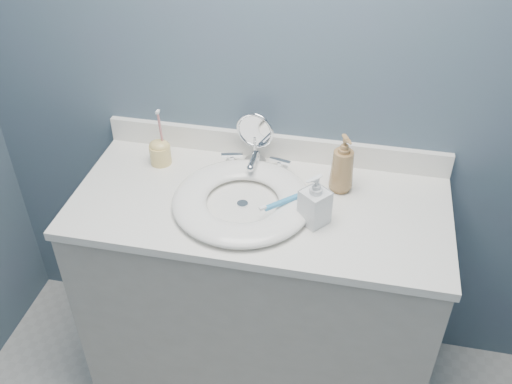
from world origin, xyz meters
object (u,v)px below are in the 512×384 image
(makeup_mirror, at_px, (255,136))
(soap_bottle_amber, at_px, (343,164))
(soap_bottle_clear, at_px, (315,199))
(toothbrush_holder, at_px, (160,151))

(makeup_mirror, xyz_separation_m, soap_bottle_amber, (0.31, -0.10, -0.01))
(makeup_mirror, height_order, soap_bottle_clear, makeup_mirror)
(soap_bottle_amber, relative_size, toothbrush_holder, 0.96)
(toothbrush_holder, bearing_deg, soap_bottle_amber, -2.30)
(soap_bottle_amber, height_order, soap_bottle_clear, soap_bottle_amber)
(toothbrush_holder, bearing_deg, makeup_mirror, 12.13)
(makeup_mirror, bearing_deg, soap_bottle_amber, -7.97)
(soap_bottle_amber, distance_m, soap_bottle_clear, 0.19)
(makeup_mirror, height_order, toothbrush_holder, toothbrush_holder)
(soap_bottle_clear, bearing_deg, toothbrush_holder, -160.42)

